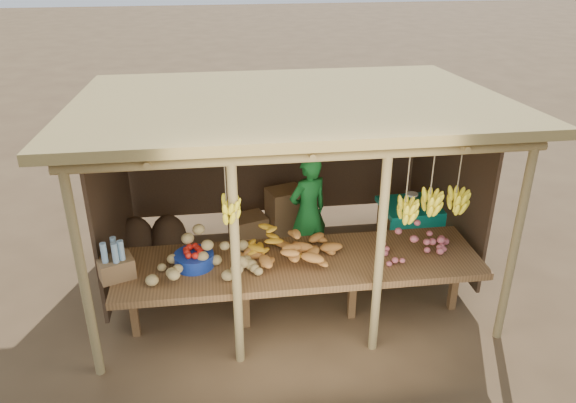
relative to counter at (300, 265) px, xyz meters
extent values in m
plane|color=brown|center=(0.00, 0.95, -0.74)|extent=(60.00, 60.00, 0.00)
cylinder|color=#957E4D|center=(-2.10, -0.55, 0.36)|extent=(0.09, 0.09, 2.20)
cylinder|color=#957E4D|center=(2.10, -0.55, 0.36)|extent=(0.09, 0.09, 2.20)
cylinder|color=#957E4D|center=(-2.10, 2.45, 0.36)|extent=(0.09, 0.09, 2.20)
cylinder|color=#957E4D|center=(2.10, 2.45, 0.36)|extent=(0.09, 0.09, 2.20)
cylinder|color=#957E4D|center=(-0.70, -0.55, 0.36)|extent=(0.09, 0.09, 2.20)
cylinder|color=#957E4D|center=(0.70, -0.55, 0.36)|extent=(0.09, 0.09, 2.20)
cylinder|color=#957E4D|center=(0.00, -0.55, 1.46)|extent=(4.40, 0.09, 0.09)
cylinder|color=#957E4D|center=(0.00, 2.45, 1.46)|extent=(4.40, 0.09, 0.09)
cube|color=#A68C4D|center=(0.00, 0.95, 1.55)|extent=(4.70, 3.50, 0.28)
cube|color=#432F1F|center=(0.00, 2.43, 0.47)|extent=(4.20, 0.04, 1.98)
cube|color=#432F1F|center=(-2.08, 1.15, 0.47)|extent=(0.04, 2.40, 1.98)
cube|color=#432F1F|center=(2.08, 1.15, 0.47)|extent=(0.04, 2.40, 1.98)
cube|color=brown|center=(0.00, 0.00, 0.02)|extent=(3.90, 1.05, 0.08)
cube|color=brown|center=(-1.80, 0.00, -0.38)|extent=(0.08, 0.08, 0.72)
cube|color=brown|center=(-0.60, 0.00, -0.38)|extent=(0.08, 0.08, 0.72)
cube|color=brown|center=(0.60, 0.00, -0.38)|extent=(0.08, 0.08, 0.72)
cube|color=brown|center=(1.80, 0.00, -0.38)|extent=(0.08, 0.08, 0.72)
cylinder|color=navy|center=(-1.12, 0.05, 0.13)|extent=(0.42, 0.42, 0.15)
cube|color=olive|center=(-1.90, -0.06, 0.17)|extent=(0.41, 0.37, 0.22)
imported|color=#1A782C|center=(0.29, 1.20, 0.02)|extent=(0.66, 0.56, 1.52)
cube|color=brown|center=(1.71, 1.31, -0.41)|extent=(0.74, 0.64, 0.66)
cube|color=#0C8474|center=(1.71, 1.31, -0.04)|extent=(0.83, 0.72, 0.07)
cube|color=olive|center=(0.09, 1.88, -0.53)|extent=(0.57, 0.51, 0.38)
cube|color=olive|center=(0.09, 1.88, -0.15)|extent=(0.57, 0.51, 0.38)
cube|color=olive|center=(-0.43, 1.88, -0.53)|extent=(0.57, 0.51, 0.38)
ellipsoid|color=#432F1F|center=(-1.97, 1.75, -0.46)|extent=(0.48, 0.48, 0.65)
ellipsoid|color=#432F1F|center=(-1.53, 1.75, -0.46)|extent=(0.48, 0.48, 0.65)
camera|label=1|loc=(-0.82, -5.08, 3.24)|focal=35.00mm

